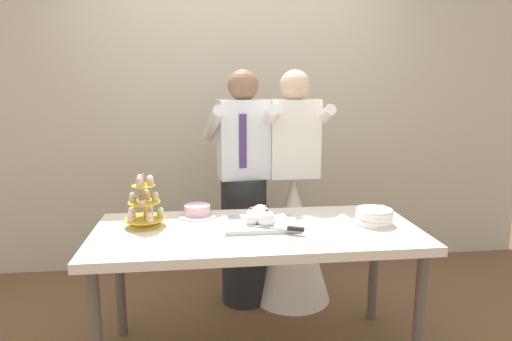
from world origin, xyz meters
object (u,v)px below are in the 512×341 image
Objects in this scene: dessert_table at (257,241)px; person_groom at (244,202)px; cupcake_stand at (144,206)px; person_bride at (293,222)px; main_cake_tray at (261,219)px; round_cake at (197,211)px; plate_stack at (374,217)px.

dessert_table is 1.08× the size of person_groom.
cupcake_stand is 0.18× the size of person_bride.
person_groom reaches higher than main_cake_tray.
cupcake_stand is 1.27× the size of round_cake.
main_cake_tray is at bearing 59.41° from dessert_table.
person_groom is at bearing 90.86° from dessert_table.
round_cake is 0.14× the size of person_groom.
cupcake_stand is 0.34m from round_cake.
dessert_table is 0.45m from round_cake.
person_bride reaches higher than cupcake_stand.
round_cake is (-0.33, 0.28, 0.10)m from dessert_table.
person_groom is at bearing 51.78° from round_cake.
round_cake is (-1.01, 0.28, -0.01)m from plate_stack.
dessert_table is 0.66m from cupcake_stand.
cupcake_stand is at bearing 173.29° from main_cake_tray.
main_cake_tray reaches higher than dessert_table.
person_groom is at bearing 42.83° from cupcake_stand.
plate_stack is (0.65, -0.04, 0.00)m from main_cake_tray.
cupcake_stand is 0.85m from person_groom.
person_bride reaches higher than dessert_table.
plate_stack is 0.97m from person_groom.
plate_stack is at bearing -44.75° from person_groom.
main_cake_tray is at bearing -6.71° from cupcake_stand.
round_cake is at bearing 139.70° from dessert_table.
person_bride reaches higher than main_cake_tray.
person_groom and person_bride have the same top height.
main_cake_tray reaches higher than round_cake.
main_cake_tray is at bearing -116.45° from person_bride.
plate_stack is at bearing -5.05° from cupcake_stand.
round_cake is at bearing 146.39° from main_cake_tray.
cupcake_stand reaches higher than main_cake_tray.
main_cake_tray is at bearing -86.79° from person_groom.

